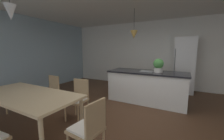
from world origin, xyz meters
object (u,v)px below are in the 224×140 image
object	(u,v)px
chair_far_left	(50,92)
chair_far_right	(78,98)
potted_plant_on_island	(158,65)
chair_kitchen_end	(88,128)
kitchen_island	(147,86)
dining_table	(26,97)
refrigerator	(184,65)

from	to	relation	value
chair_far_left	chair_far_right	xyz separation A→B (m)	(0.91, -0.00, 0.00)
chair_far_right	potted_plant_on_island	xyz separation A→B (m)	(1.37, 1.76, 0.62)
chair_far_left	chair_far_right	bearing A→B (deg)	-0.00
chair_kitchen_end	potted_plant_on_island	size ratio (longest dim) A/B	2.27
chair_kitchen_end	kitchen_island	size ratio (longest dim) A/B	0.39
dining_table	kitchen_island	xyz separation A→B (m)	(1.52, 2.59, -0.22)
chair_far_right	refrigerator	size ratio (longest dim) A/B	0.44
dining_table	kitchen_island	world-z (taller)	kitchen_island
chair_far_right	refrigerator	bearing A→B (deg)	58.93
dining_table	chair_far_right	distance (m)	0.97
kitchen_island	refrigerator	world-z (taller)	refrigerator
dining_table	chair_kitchen_end	size ratio (longest dim) A/B	2.35
chair_far_left	kitchen_island	xyz separation A→B (m)	(1.98, 1.76, -0.01)
chair_far_right	potted_plant_on_island	world-z (taller)	potted_plant_on_island
dining_table	potted_plant_on_island	size ratio (longest dim) A/B	5.34
chair_far_left	refrigerator	size ratio (longest dim) A/B	0.44
chair_kitchen_end	chair_far_left	world-z (taller)	same
potted_plant_on_island	chair_far_left	bearing A→B (deg)	-142.32
refrigerator	potted_plant_on_island	world-z (taller)	refrigerator
kitchen_island	potted_plant_on_island	distance (m)	0.71
kitchen_island	refrigerator	bearing A→B (deg)	59.00
chair_kitchen_end	potted_plant_on_island	bearing A→B (deg)	80.49
dining_table	potted_plant_on_island	world-z (taller)	potted_plant_on_island
refrigerator	potted_plant_on_island	xyz separation A→B (m)	(-0.63, -1.56, 0.12)
refrigerator	chair_far_right	bearing A→B (deg)	-121.07
dining_table	kitchen_island	size ratio (longest dim) A/B	0.93
chair_far_left	refrigerator	bearing A→B (deg)	48.74
dining_table	potted_plant_on_island	xyz separation A→B (m)	(1.83, 2.59, 0.42)
chair_far_left	chair_kitchen_end	bearing A→B (deg)	-24.23
dining_table	refrigerator	size ratio (longest dim) A/B	1.04
dining_table	kitchen_island	distance (m)	3.01
chair_kitchen_end	refrigerator	size ratio (longest dim) A/B	0.44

